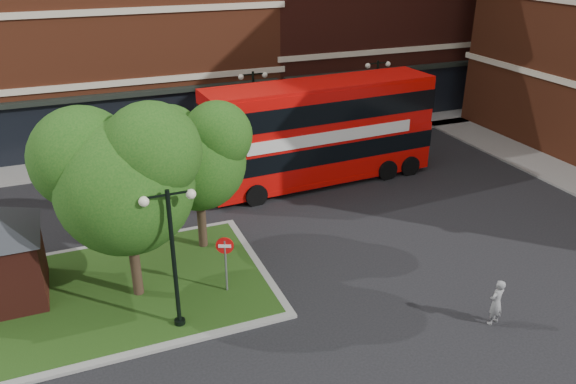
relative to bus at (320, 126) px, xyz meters
name	(u,v)px	position (x,y,z in m)	size (l,w,h in m)	color
ground	(332,294)	(-3.94, -9.72, -3.04)	(120.00, 120.00, 0.00)	black
pavement_far	(213,148)	(-3.94, 6.78, -2.98)	(44.00, 3.00, 0.12)	slate
terrace_far_left	(51,22)	(-11.94, 14.28, 3.96)	(26.00, 12.00, 14.00)	brown
traffic_island	(95,296)	(-11.94, -6.72, -2.97)	(12.60, 7.60, 0.15)	gray
tree_island_west	(120,173)	(-10.54, -7.15, 1.75)	(5.40, 4.71, 7.21)	#2D2116
tree_island_east	(194,152)	(-7.52, -4.66, 1.20)	(4.46, 3.90, 6.29)	#2D2116
lamp_island	(173,254)	(-9.44, -9.52, -0.21)	(1.72, 0.36, 5.00)	black
lamp_far_left	(254,109)	(-1.94, 4.78, -0.21)	(1.72, 0.36, 5.00)	black
lamp_far_right	(376,96)	(6.06, 4.78, -0.21)	(1.72, 0.36, 5.00)	black
bus	(320,126)	(0.00, 0.00, 0.00)	(12.27, 3.41, 4.63)	red
woman	(496,302)	(0.35, -13.22, -2.20)	(0.61, 0.40, 1.67)	gray
car_silver	(196,153)	(-5.46, 4.78, -2.37)	(1.59, 3.94, 1.34)	#B2B4B9
car_white	(271,135)	(-0.37, 6.28, -2.43)	(1.30, 3.72, 1.23)	white
no_entry_sign	(225,254)	(-7.44, -8.22, -1.40)	(0.60, 0.30, 2.31)	slate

